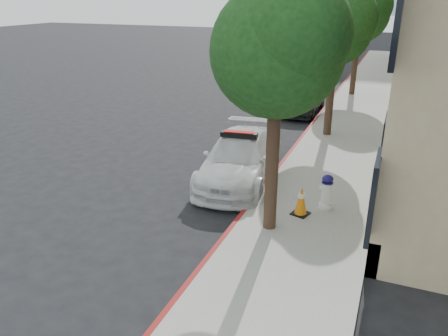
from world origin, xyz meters
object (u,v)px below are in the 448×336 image
object	(u,v)px
parked_car_mid	(303,98)
fire_hydrant	(327,192)
police_car	(239,158)
traffic_cone	(301,201)
parked_car_far	(310,72)

from	to	relation	value
parked_car_mid	fire_hydrant	distance (m)	10.41
police_car	fire_hydrant	distance (m)	3.12
police_car	traffic_cone	size ratio (longest dim) A/B	6.57
police_car	traffic_cone	xyz separation A→B (m)	(2.35, -1.84, -0.17)
parked_car_far	traffic_cone	world-z (taller)	parked_car_far
parked_car_far	parked_car_mid	bearing A→B (deg)	-85.36
parked_car_mid	traffic_cone	world-z (taller)	parked_car_mid
police_car	traffic_cone	distance (m)	2.99
police_car	parked_car_mid	xyz separation A→B (m)	(0.03, 8.78, 0.00)
parked_car_mid	parked_car_far	distance (m)	7.92
police_car	traffic_cone	world-z (taller)	police_car
traffic_cone	fire_hydrant	bearing A→B (deg)	49.47
fire_hydrant	police_car	bearing A→B (deg)	145.85
police_car	traffic_cone	bearing A→B (deg)	-45.99
police_car	parked_car_mid	world-z (taller)	police_car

